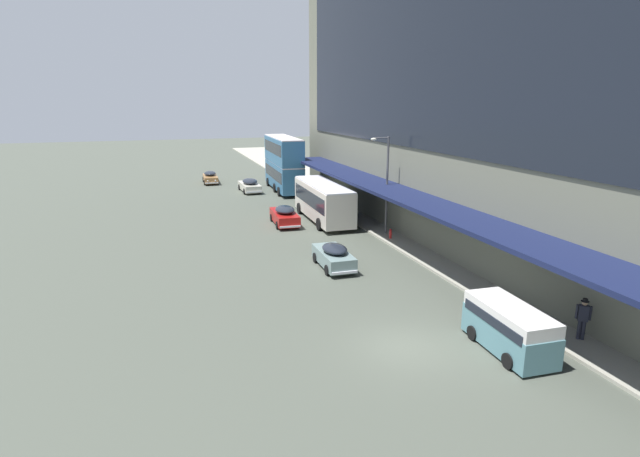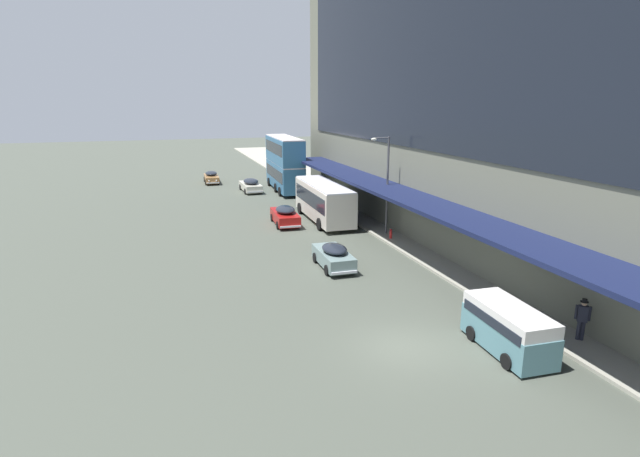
{
  "view_description": "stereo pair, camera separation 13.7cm",
  "coord_description": "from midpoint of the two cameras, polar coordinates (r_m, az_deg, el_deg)",
  "views": [
    {
      "loc": [
        -9.3,
        -17.03,
        10.12
      ],
      "look_at": [
        0.51,
        13.05,
        1.92
      ],
      "focal_mm": 28.0,
      "sensor_mm": 36.0,
      "label": 1
    },
    {
      "loc": [
        -9.17,
        -17.08,
        10.12
      ],
      "look_at": [
        0.51,
        13.05,
        1.92
      ],
      "focal_mm": 28.0,
      "sensor_mm": 36.0,
      "label": 2
    }
  ],
  "objects": [
    {
      "name": "fire_hydrant",
      "position": [
        37.26,
        7.95,
        -0.59
      ],
      "size": [
        0.2,
        0.4,
        0.7
      ],
      "color": "red",
      "rests_on": "sidewalk_kerb"
    },
    {
      "name": "street_lamp",
      "position": [
        37.76,
        7.37,
        5.69
      ],
      "size": [
        1.5,
        0.28,
        7.36
      ],
      "color": "#4C4C51",
      "rests_on": "sidewalk_kerb"
    },
    {
      "name": "sedan_lead_mid",
      "position": [
        57.07,
        -8.11,
        4.93
      ],
      "size": [
        2.06,
        5.06,
        1.53
      ],
      "color": "beige",
      "rests_on": "ground"
    },
    {
      "name": "vw_van",
      "position": [
        22.32,
        20.48,
        -10.3
      ],
      "size": [
        2.04,
        4.62,
        1.96
      ],
      "color": "slate",
      "rests_on": "ground"
    },
    {
      "name": "transit_bus_kerbside_rear",
      "position": [
        42.54,
        0.27,
        3.33
      ],
      "size": [
        2.93,
        9.79,
        3.24
      ],
      "color": "beige",
      "rests_on": "ground"
    },
    {
      "name": "ground",
      "position": [
        21.88,
        9.44,
        -13.25
      ],
      "size": [
        240.0,
        240.0,
        0.0
      ],
      "primitive_type": "plane",
      "color": "#494E44"
    },
    {
      "name": "sedan_second_near",
      "position": [
        30.83,
        1.45,
        -3.15
      ],
      "size": [
        1.86,
        4.33,
        1.53
      ],
      "color": "gray",
      "rests_on": "ground"
    },
    {
      "name": "sedan_oncoming_rear",
      "position": [
        41.55,
        -4.16,
        1.51
      ],
      "size": [
        2.09,
        4.83,
        1.61
      ],
      "color": "#A51513",
      "rests_on": "ground"
    },
    {
      "name": "transit_bus_kerbside_front",
      "position": [
        57.05,
        -4.27,
        7.59
      ],
      "size": [
        2.98,
        10.67,
        6.07
      ],
      "color": "#316892",
      "rests_on": "ground"
    },
    {
      "name": "pedestrian_at_kerb",
      "position": [
        24.2,
        27.7,
        -8.93
      ],
      "size": [
        0.5,
        0.44,
        1.86
      ],
      "color": "#2A2C3B",
      "rests_on": "sidewalk_kerb"
    },
    {
      "name": "sidewalk_kerb",
      "position": [
        28.31,
        29.87,
        -8.3
      ],
      "size": [
        10.0,
        180.0,
        0.15
      ],
      "primitive_type": "cube",
      "color": "#A3A090",
      "rests_on": "ground"
    },
    {
      "name": "sedan_lead_near",
      "position": [
        63.97,
        -12.49,
        5.74
      ],
      "size": [
        1.87,
        4.59,
        1.47
      ],
      "color": "#9E6D3D",
      "rests_on": "ground"
    }
  ]
}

